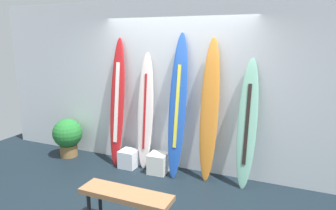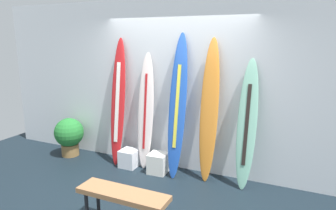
{
  "view_description": "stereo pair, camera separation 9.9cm",
  "coord_description": "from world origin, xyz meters",
  "px_view_note": "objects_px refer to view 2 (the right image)",
  "views": [
    {
      "loc": [
        1.8,
        -3.32,
        2.16
      ],
      "look_at": [
        -0.04,
        0.95,
        1.14
      ],
      "focal_mm": 32.26,
      "sensor_mm": 36.0,
      "label": 1
    },
    {
      "loc": [
        1.89,
        -3.28,
        2.16
      ],
      "look_at": [
        -0.04,
        0.95,
        1.14
      ],
      "focal_mm": 32.26,
      "sensor_mm": 36.0,
      "label": 2
    }
  ],
  "objects_px": {
    "surfboard_seafoam": "(247,125)",
    "bench": "(123,197)",
    "display_block_left": "(129,158)",
    "surfboard_crimson": "(118,103)",
    "display_block_center": "(158,163)",
    "potted_plant": "(69,135)",
    "surfboard_cobalt": "(177,107)",
    "surfboard_sunset": "(209,112)",
    "surfboard_ivory": "(146,111)"
  },
  "relations": [
    {
      "from": "surfboard_seafoam",
      "to": "bench",
      "type": "bearing_deg",
      "value": -122.06
    },
    {
      "from": "display_block_left",
      "to": "bench",
      "type": "xyz_separation_m",
      "value": [
        0.88,
        -1.55,
        0.27
      ]
    },
    {
      "from": "surfboard_crimson",
      "to": "display_block_left",
      "type": "xyz_separation_m",
      "value": [
        0.26,
        -0.1,
        -0.93
      ]
    },
    {
      "from": "display_block_center",
      "to": "potted_plant",
      "type": "height_order",
      "value": "potted_plant"
    },
    {
      "from": "surfboard_seafoam",
      "to": "potted_plant",
      "type": "height_order",
      "value": "surfboard_seafoam"
    },
    {
      "from": "display_block_left",
      "to": "bench",
      "type": "height_order",
      "value": "bench"
    },
    {
      "from": "surfboard_cobalt",
      "to": "display_block_left",
      "type": "bearing_deg",
      "value": -175.27
    },
    {
      "from": "surfboard_cobalt",
      "to": "bench",
      "type": "relative_size",
      "value": 2.09
    },
    {
      "from": "surfboard_crimson",
      "to": "surfboard_seafoam",
      "type": "height_order",
      "value": "surfboard_crimson"
    },
    {
      "from": "surfboard_cobalt",
      "to": "surfboard_sunset",
      "type": "xyz_separation_m",
      "value": [
        0.5,
        0.05,
        -0.03
      ]
    },
    {
      "from": "display_block_left",
      "to": "bench",
      "type": "relative_size",
      "value": 0.28
    },
    {
      "from": "display_block_center",
      "to": "bench",
      "type": "bearing_deg",
      "value": -78.22
    },
    {
      "from": "display_block_center",
      "to": "surfboard_cobalt",
      "type": "bearing_deg",
      "value": 14.91
    },
    {
      "from": "display_block_center",
      "to": "bench",
      "type": "distance_m",
      "value": 1.6
    },
    {
      "from": "surfboard_crimson",
      "to": "surfboard_seafoam",
      "type": "distance_m",
      "value": 2.19
    },
    {
      "from": "surfboard_sunset",
      "to": "display_block_left",
      "type": "distance_m",
      "value": 1.65
    },
    {
      "from": "surfboard_crimson",
      "to": "surfboard_seafoam",
      "type": "xyz_separation_m",
      "value": [
        2.19,
        0.02,
        -0.13
      ]
    },
    {
      "from": "surfboard_sunset",
      "to": "surfboard_seafoam",
      "type": "distance_m",
      "value": 0.59
    },
    {
      "from": "surfboard_ivory",
      "to": "display_block_center",
      "type": "height_order",
      "value": "surfboard_ivory"
    },
    {
      "from": "surfboard_crimson",
      "to": "surfboard_sunset",
      "type": "distance_m",
      "value": 1.62
    },
    {
      "from": "surfboard_crimson",
      "to": "potted_plant",
      "type": "relative_size",
      "value": 3.04
    },
    {
      "from": "surfboard_crimson",
      "to": "surfboard_ivory",
      "type": "xyz_separation_m",
      "value": [
        0.51,
        0.05,
        -0.1
      ]
    },
    {
      "from": "surfboard_ivory",
      "to": "potted_plant",
      "type": "xyz_separation_m",
      "value": [
        -1.55,
        -0.16,
        -0.57
      ]
    },
    {
      "from": "surfboard_ivory",
      "to": "potted_plant",
      "type": "relative_size",
      "value": 2.71
    },
    {
      "from": "surfboard_crimson",
      "to": "potted_plant",
      "type": "height_order",
      "value": "surfboard_crimson"
    },
    {
      "from": "surfboard_cobalt",
      "to": "display_block_left",
      "type": "distance_m",
      "value": 1.3
    },
    {
      "from": "surfboard_crimson",
      "to": "display_block_center",
      "type": "bearing_deg",
      "value": -7.63
    },
    {
      "from": "surfboard_cobalt",
      "to": "display_block_center",
      "type": "height_order",
      "value": "surfboard_cobalt"
    },
    {
      "from": "display_block_left",
      "to": "surfboard_sunset",
      "type": "bearing_deg",
      "value": 5.29
    },
    {
      "from": "display_block_center",
      "to": "bench",
      "type": "relative_size",
      "value": 0.3
    },
    {
      "from": "display_block_center",
      "to": "surfboard_ivory",
      "type": "bearing_deg",
      "value": 152.53
    },
    {
      "from": "potted_plant",
      "to": "surfboard_sunset",
      "type": "bearing_deg",
      "value": 3.06
    },
    {
      "from": "display_block_left",
      "to": "display_block_center",
      "type": "relative_size",
      "value": 0.92
    },
    {
      "from": "surfboard_sunset",
      "to": "surfboard_seafoam",
      "type": "height_order",
      "value": "surfboard_sunset"
    },
    {
      "from": "surfboard_sunset",
      "to": "bench",
      "type": "height_order",
      "value": "surfboard_sunset"
    },
    {
      "from": "display_block_center",
      "to": "potted_plant",
      "type": "relative_size",
      "value": 0.45
    },
    {
      "from": "surfboard_ivory",
      "to": "surfboard_sunset",
      "type": "xyz_separation_m",
      "value": [
        1.1,
        -0.02,
        0.11
      ]
    },
    {
      "from": "display_block_left",
      "to": "potted_plant",
      "type": "distance_m",
      "value": 1.32
    },
    {
      "from": "surfboard_crimson",
      "to": "potted_plant",
      "type": "distance_m",
      "value": 1.24
    },
    {
      "from": "potted_plant",
      "to": "bench",
      "type": "relative_size",
      "value": 0.66
    },
    {
      "from": "surfboard_crimson",
      "to": "surfboard_sunset",
      "type": "height_order",
      "value": "surfboard_sunset"
    },
    {
      "from": "surfboard_ivory",
      "to": "display_block_left",
      "type": "height_order",
      "value": "surfboard_ivory"
    },
    {
      "from": "surfboard_sunset",
      "to": "display_block_center",
      "type": "distance_m",
      "value": 1.23
    },
    {
      "from": "surfboard_sunset",
      "to": "potted_plant",
      "type": "height_order",
      "value": "surfboard_sunset"
    },
    {
      "from": "surfboard_sunset",
      "to": "potted_plant",
      "type": "distance_m",
      "value": 2.74
    },
    {
      "from": "surfboard_crimson",
      "to": "display_block_left",
      "type": "relative_size",
      "value": 7.3
    },
    {
      "from": "potted_plant",
      "to": "display_block_center",
      "type": "bearing_deg",
      "value": 0.2
    },
    {
      "from": "surfboard_ivory",
      "to": "surfboard_seafoam",
      "type": "distance_m",
      "value": 1.67
    },
    {
      "from": "surfboard_crimson",
      "to": "potted_plant",
      "type": "xyz_separation_m",
      "value": [
        -1.04,
        -0.12,
        -0.67
      ]
    },
    {
      "from": "display_block_center",
      "to": "potted_plant",
      "type": "distance_m",
      "value": 1.87
    }
  ]
}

